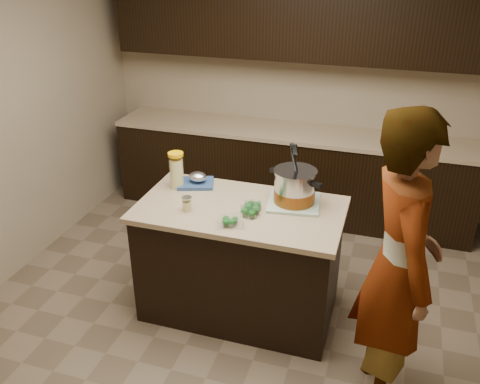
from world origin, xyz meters
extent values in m
plane|color=brown|center=(0.00, 0.00, 0.00)|extent=(4.00, 4.00, 0.00)
cube|color=tan|center=(0.00, 2.00, 1.35)|extent=(4.00, 0.04, 2.70)
cube|color=tan|center=(0.00, -2.00, 1.35)|extent=(4.00, 0.04, 2.70)
cube|color=black|center=(0.00, 1.70, 0.43)|extent=(3.60, 0.60, 0.86)
cube|color=tan|center=(0.00, 1.70, 0.88)|extent=(3.60, 0.63, 0.04)
cube|color=black|center=(0.00, 1.82, 1.95)|extent=(3.60, 0.35, 0.75)
cube|color=black|center=(0.00, 0.00, 0.43)|extent=(1.40, 0.75, 0.86)
cube|color=tan|center=(0.00, 0.00, 0.88)|extent=(1.46, 0.81, 0.04)
cube|color=#63946B|center=(0.35, 0.17, 0.91)|extent=(0.41, 0.41, 0.02)
cylinder|color=#B7B7BC|center=(0.35, 0.17, 1.03)|extent=(0.38, 0.38, 0.23)
cylinder|color=brown|center=(0.35, 0.17, 0.97)|extent=(0.38, 0.38, 0.09)
cylinder|color=#B7B7BC|center=(0.35, 0.17, 1.15)|extent=(0.41, 0.41, 0.02)
cube|color=black|center=(0.19, 0.24, 1.11)|extent=(0.08, 0.06, 0.03)
cube|color=black|center=(0.52, 0.10, 1.11)|extent=(0.08, 0.06, 0.03)
cylinder|color=black|center=(0.35, 0.14, 1.22)|extent=(0.07, 0.12, 0.28)
cylinder|color=#D0CA7F|center=(-0.55, 0.16, 1.02)|extent=(0.13, 0.13, 0.23)
cylinder|color=white|center=(-0.55, 0.16, 1.03)|extent=(0.15, 0.15, 0.26)
cylinder|color=#FAAD05|center=(-0.55, 0.16, 1.17)|extent=(0.15, 0.15, 0.02)
cylinder|color=#D0CA7F|center=(-0.34, -0.16, 0.94)|extent=(0.07, 0.07, 0.07)
cylinder|color=white|center=(-0.34, -0.16, 0.95)|extent=(0.07, 0.07, 0.10)
cylinder|color=silver|center=(-0.34, -0.16, 1.00)|extent=(0.08, 0.08, 0.02)
cylinder|color=silver|center=(0.10, -0.01, 0.93)|extent=(0.15, 0.15, 0.06)
cylinder|color=silver|center=(0.10, -0.09, 0.93)|extent=(0.16, 0.16, 0.06)
cube|color=silver|center=(0.01, -0.26, 0.93)|extent=(0.20, 0.17, 0.06)
cube|color=navy|center=(-0.44, 0.24, 0.91)|extent=(0.32, 0.29, 0.03)
ellipsoid|color=silver|center=(-0.42, 0.25, 0.96)|extent=(0.14, 0.11, 0.07)
imported|color=gray|center=(1.09, -0.50, 0.94)|extent=(0.63, 0.79, 1.88)
camera|label=1|loc=(0.95, -3.02, 2.59)|focal=38.00mm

